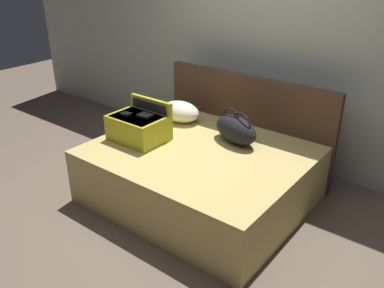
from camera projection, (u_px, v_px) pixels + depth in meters
The scene contains 7 objects.
ground_plane at pixel (173, 217), 3.66m from camera, with size 12.00×12.00×0.00m, color #6B5B4C.
back_wall at pixel (271, 43), 4.28m from camera, with size 8.00×0.10×2.60m, color #B7C1B2.
bed at pixel (200, 174), 3.83m from camera, with size 1.90×1.58×0.53m, color tan.
headboard at pixel (246, 123), 4.32m from camera, with size 1.94×0.08×1.04m, color #4C3323.
hard_case_large at pixel (139, 126), 3.86m from camera, with size 0.51×0.41×0.37m.
duffel_bag at pixel (236, 129), 3.81m from camera, with size 0.55×0.39×0.32m.
pillow_near_headboard at pixel (180, 111), 4.32m from camera, with size 0.45×0.31×0.21m, color white.
Camera 1 is at (1.99, -2.28, 2.17)m, focal length 37.93 mm.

